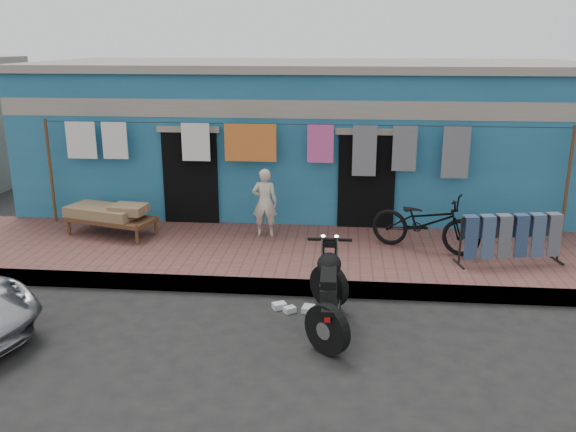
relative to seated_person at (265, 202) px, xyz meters
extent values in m
plane|color=black|center=(0.60, -3.74, -0.90)|extent=(80.00, 80.00, 0.00)
cube|color=brown|center=(0.60, -0.74, -0.77)|extent=(28.00, 3.00, 0.25)
cube|color=gray|center=(0.60, -2.19, -0.77)|extent=(28.00, 0.10, 0.25)
cube|color=#205B7F|center=(0.60, 3.26, 0.70)|extent=(12.00, 5.00, 3.20)
cube|color=#9E9384|center=(0.60, 0.82, 1.65)|extent=(12.00, 0.14, 0.35)
cube|color=#9E9384|center=(0.60, 3.26, 2.38)|extent=(12.20, 5.20, 0.16)
cube|color=black|center=(-1.60, 0.74, 0.15)|extent=(1.10, 0.10, 2.10)
cube|color=black|center=(1.90, 0.74, 0.15)|extent=(1.10, 0.10, 2.10)
cylinder|color=brown|center=(-4.40, 0.51, 0.40)|extent=(0.06, 0.06, 2.10)
cylinder|color=brown|center=(5.60, 0.51, 0.40)|extent=(0.06, 0.06, 2.10)
cylinder|color=black|center=(0.60, 0.51, 1.40)|extent=(10.00, 0.01, 0.01)
cube|color=silver|center=(-3.70, 0.51, 1.04)|extent=(0.60, 0.02, 0.73)
cube|color=silver|center=(-3.02, 0.51, 1.04)|extent=(0.50, 0.02, 0.72)
cube|color=silver|center=(-1.40, 0.51, 1.03)|extent=(0.55, 0.02, 0.74)
cube|color=#CC4C26|center=(-0.34, 0.51, 1.04)|extent=(1.00, 0.02, 0.73)
cube|color=#CB4A91|center=(1.01, 0.51, 1.04)|extent=(0.50, 0.02, 0.72)
cube|color=slate|center=(1.84, 0.51, 0.92)|extent=(0.45, 0.02, 0.97)
cube|color=slate|center=(2.58, 0.51, 0.97)|extent=(0.45, 0.02, 0.86)
cube|color=slate|center=(3.53, 0.51, 0.92)|extent=(0.50, 0.02, 0.98)
imported|color=beige|center=(0.00, 0.00, 0.00)|extent=(0.47, 0.32, 1.29)
imported|color=black|center=(2.91, -0.55, -0.03)|extent=(2.03, 1.35, 1.24)
cube|color=silver|center=(0.57, -2.71, -0.85)|extent=(0.24, 0.22, 0.09)
cube|color=silver|center=(0.73, -2.82, -0.86)|extent=(0.21, 0.20, 0.08)
cube|color=silver|center=(1.00, -2.77, -0.86)|extent=(0.20, 0.23, 0.08)
camera|label=1|loc=(1.49, -10.95, 2.94)|focal=38.00mm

